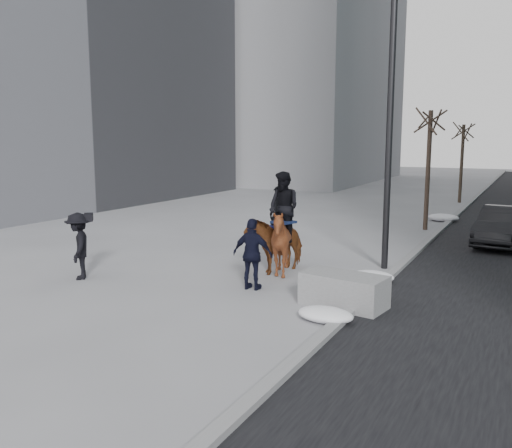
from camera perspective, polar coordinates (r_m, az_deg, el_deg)
The scene contains 13 objects.
ground at distance 13.12m, azimuth -2.44°, elevation -7.22°, with size 120.00×120.00×0.00m, color gray.
curb at distance 21.47m, azimuth 18.26°, elevation -1.10°, with size 0.25×90.00×0.12m, color gray.
building_left at distance 33.42m, azimuth -23.90°, elevation 19.22°, with size 12.00×26.00×20.00m, color #595960.
planter at distance 12.12m, azimuth 9.23°, elevation -6.91°, with size 1.82×0.91×0.73m, color gray.
car_near at distance 20.55m, azimuth 24.56°, elevation -0.20°, with size 1.40×4.01×1.32m, color black.
tree_near at distance 22.70m, azimuth 17.68°, elevation 6.01°, with size 1.20×1.20×5.27m, color #372A20, non-canonical shape.
tree_far at distance 33.06m, azimuth 20.85°, elevation 6.35°, with size 1.20×1.20×4.91m, color #33281E, non-canonical shape.
mounted_left at distance 15.13m, azimuth 2.14°, elevation -1.60°, with size 1.26×1.97×2.36m.
mounted_right at distance 14.51m, azimuth 2.72°, elevation -1.09°, with size 1.99×2.09×2.79m.
feeder at distance 13.17m, azimuth -0.35°, elevation -3.21°, with size 1.05×0.89×1.75m.
camera_crew at distance 14.90m, azimuth -18.16°, elevation -2.19°, with size 1.23×1.29×1.75m.
lamppost at distance 15.49m, azimuth 13.98°, elevation 13.68°, with size 0.25×1.02×9.09m.
snow_piles at distance 18.38m, azimuth 15.71°, elevation -2.32°, with size 1.35×15.80×0.34m.
Camera 1 is at (6.30, -10.90, 3.67)m, focal length 38.00 mm.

